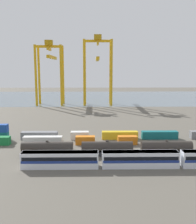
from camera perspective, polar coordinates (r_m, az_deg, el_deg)
ground_plane at (r=121.88m, az=2.03°, el=-1.73°), size 420.00×420.00×0.00m
harbour_water at (r=217.83m, az=0.69°, el=3.21°), size 400.00×110.00×0.01m
passenger_train at (r=64.94m, az=9.16°, el=-9.96°), size 57.03×3.14×3.90m
freight_tank_row at (r=73.41m, az=8.44°, el=-7.77°), size 62.96×2.78×4.24m
shipping_container_0 at (r=87.87m, az=-20.51°, el=-5.86°), size 6.04×2.44×2.60m
shipping_container_1 at (r=84.38m, az=-11.91°, el=-6.08°), size 12.10×2.44×2.60m
shipping_container_2 at (r=82.91m, az=-2.79°, el=-6.16°), size 6.04×2.44×2.60m
shipping_container_3 at (r=83.56m, az=6.42°, el=-6.09°), size 6.04×2.44×2.60m
shipping_container_6 at (r=90.69m, az=-12.61°, el=-5.02°), size 12.10×2.44×2.60m
shipping_container_7 at (r=88.96m, az=-3.99°, el=-5.09°), size 6.04×2.44×2.60m
shipping_container_8 at (r=89.28m, az=4.76°, el=-5.05°), size 12.10×2.44×2.60m
shipping_container_9 at (r=91.63m, az=13.26°, el=-4.89°), size 12.10×2.44×2.60m
gantry_crane_west at (r=177.71m, az=-10.37°, el=9.96°), size 17.63×34.30×41.57m
gantry_crane_central at (r=175.94m, az=-0.07°, el=10.52°), size 18.86×37.85×45.03m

